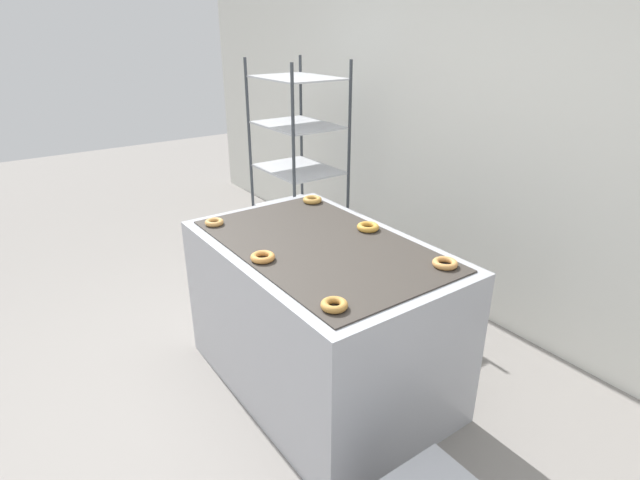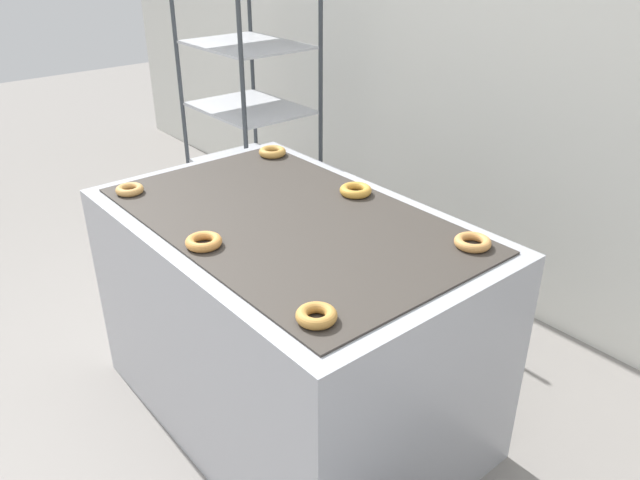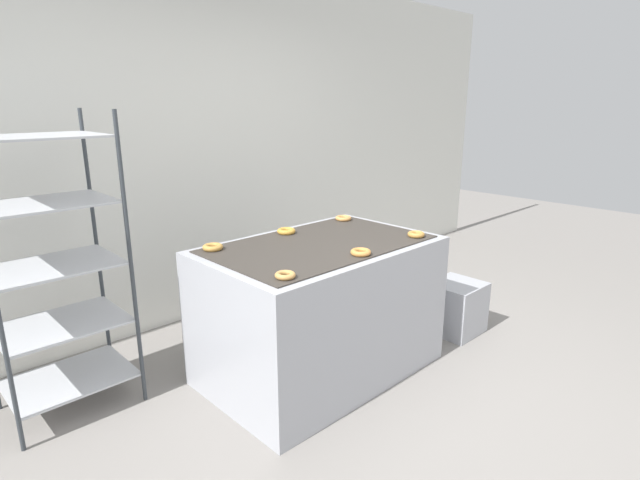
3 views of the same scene
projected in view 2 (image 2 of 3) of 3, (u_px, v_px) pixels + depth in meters
name	position (u px, v px, depth m)	size (l,w,h in m)	color
wall_back	(534.00, 30.00, 2.79)	(8.00, 0.05, 2.80)	silver
fryer_machine	(291.00, 321.00, 2.44)	(1.49, 0.95, 0.89)	#A8AAB2
baking_rack_cart	(250.00, 108.00, 3.58)	(0.69, 0.53, 1.72)	#33383D
donut_near_left	(130.00, 190.00, 2.42)	(0.11, 0.11, 0.03)	tan
donut_near_center	(203.00, 241.00, 2.03)	(0.12, 0.12, 0.03)	#D38B41
donut_near_right	(316.00, 316.00, 1.65)	(0.11, 0.11, 0.03)	#BE863C
donut_far_left	(272.00, 152.00, 2.81)	(0.12, 0.12, 0.03)	#C08B3F
donut_far_center	(356.00, 191.00, 2.41)	(0.12, 0.12, 0.03)	gold
donut_far_right	(473.00, 242.00, 2.03)	(0.12, 0.12, 0.03)	#D2914C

